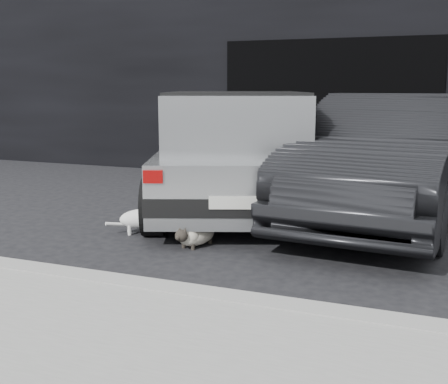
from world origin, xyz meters
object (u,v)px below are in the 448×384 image
at_px(silver_hatchback, 236,146).
at_px(cat_white, 146,218).
at_px(cat_siamese, 194,236).
at_px(second_car, 388,158).

relative_size(silver_hatchback, cat_white, 7.17).
distance_m(cat_siamese, cat_white, 0.86).
bearing_deg(cat_siamese, cat_white, -8.73).
bearing_deg(cat_white, silver_hatchback, 129.45).
bearing_deg(cat_white, second_car, 91.48).
distance_m(silver_hatchback, cat_white, 1.90).
relative_size(cat_siamese, cat_white, 1.11).
height_order(silver_hatchback, second_car, silver_hatchback).
bearing_deg(silver_hatchback, cat_siamese, -103.25).
distance_m(second_car, cat_white, 3.23).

